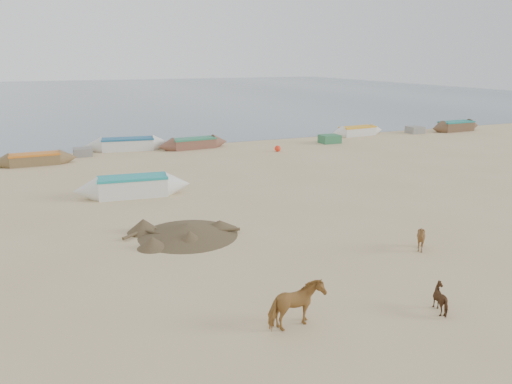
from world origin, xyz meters
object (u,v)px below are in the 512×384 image
calf_front (421,238)px  calf_right (444,299)px  near_canoe (133,186)px  cow_adult (296,305)px

calf_front → calf_right: (-2.39, -3.66, -0.11)m
calf_front → near_canoe: size_ratio=0.17×
calf_front → near_canoe: bearing=-151.2°
calf_right → near_canoe: size_ratio=0.13×
cow_adult → calf_front: 6.98m
near_canoe → calf_right: bearing=-63.3°
calf_front → calf_right: size_ratio=1.29×
cow_adult → calf_front: bearing=-74.2°
cow_adult → calf_right: cow_adult is taller
cow_adult → near_canoe: (-1.66, 13.95, -0.12)m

